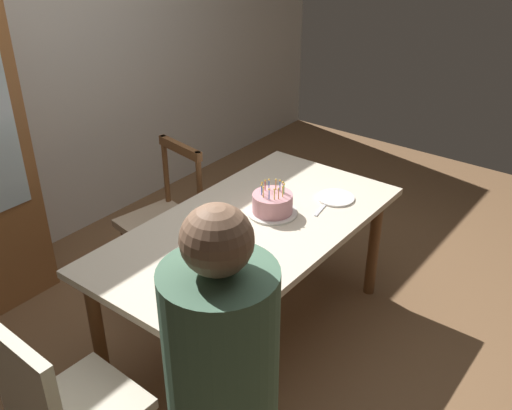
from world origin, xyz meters
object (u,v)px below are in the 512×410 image
Objects in this scene: plate_far_side at (210,219)px; chair_upholstered at (61,408)px; plate_near_celebrant at (220,282)px; dining_table at (250,238)px; chair_spindle_back at (163,221)px; plate_near_guest at (336,198)px; birthday_cake at (272,204)px.

chair_upholstered reaches higher than plate_far_side.
dining_table is at bearing 23.11° from plate_near_celebrant.
chair_spindle_back is (0.09, 0.78, -0.21)m from dining_table.
plate_near_celebrant is 0.84m from chair_upholstered.
plate_near_celebrant is 1.03m from plate_near_guest.
plate_near_guest is (0.54, -0.21, 0.09)m from dining_table.
plate_near_celebrant is 1.00× the size of plate_near_guest.
plate_near_celebrant is 1.00× the size of plate_far_side.
dining_table is at bearing -96.37° from chair_spindle_back.
plate_near_guest is at bearing -27.62° from birthday_cake.
chair_spindle_back is (0.58, 0.99, -0.30)m from plate_near_celebrant.
birthday_cake is 0.88m from chair_spindle_back.
birthday_cake is at bearing 1.00° from chair_upholstered.
chair_upholstered reaches higher than plate_near_guest.
chair_upholstered is (-1.46, -0.03, -0.28)m from birthday_cake.
plate_far_side is at bearing -107.19° from chair_spindle_back.
birthday_cake is 1.49m from chair_upholstered.
birthday_cake is at bearing 15.95° from plate_near_celebrant.
dining_table is 0.25m from plate_far_side.
plate_near_celebrant is at bearing -156.89° from dining_table.
dining_table is 8.15× the size of plate_far_side.
chair_spindle_back is (0.18, 0.57, -0.30)m from plate_far_side.
chair_spindle_back reaches higher than dining_table.
plate_far_side is 1.00× the size of plate_near_guest.
dining_table is 0.23m from birthday_cake.
birthday_cake is 0.70m from plate_near_celebrant.
dining_table is 8.15× the size of plate_near_celebrant.
chair_spindle_back is 1.61m from chair_upholstered.
plate_far_side and plate_near_guest have the same top height.
plate_far_side is 0.67m from chair_spindle_back.
dining_table is 0.58m from plate_near_guest.
dining_table is at bearing 158.64° from plate_near_guest.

